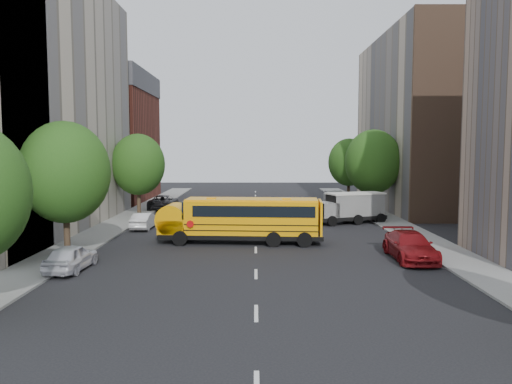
{
  "coord_description": "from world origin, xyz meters",
  "views": [
    {
      "loc": [
        -0.04,
        -32.69,
        6.32
      ],
      "look_at": [
        0.02,
        2.0,
        3.29
      ],
      "focal_mm": 35.0,
      "sensor_mm": 36.0,
      "label": 1
    }
  ],
  "objects_px": {
    "street_tree_5": "(349,162)",
    "safari_truck": "(351,207)",
    "street_tree_1": "(65,172)",
    "parked_car_0": "(71,257)",
    "school_bus": "(240,218)",
    "parked_car_2": "(163,202)",
    "street_tree_4": "(373,162)",
    "parked_car_5": "(334,198)",
    "parked_car_3": "(410,246)",
    "parked_car_1": "(144,221)",
    "street_tree_2": "(138,164)"
  },
  "relations": [
    {
      "from": "parked_car_0",
      "to": "parked_car_5",
      "type": "distance_m",
      "value": 35.22
    },
    {
      "from": "parked_car_1",
      "to": "parked_car_5",
      "type": "xyz_separation_m",
      "value": [
        17.6,
        16.52,
        0.16
      ]
    },
    {
      "from": "street_tree_1",
      "to": "parked_car_5",
      "type": "distance_m",
      "value": 33.59
    },
    {
      "from": "street_tree_5",
      "to": "safari_truck",
      "type": "bearing_deg",
      "value": -99.95
    },
    {
      "from": "street_tree_5",
      "to": "parked_car_5",
      "type": "bearing_deg",
      "value": -124.59
    },
    {
      "from": "street_tree_2",
      "to": "street_tree_5",
      "type": "distance_m",
      "value": 25.06
    },
    {
      "from": "street_tree_5",
      "to": "parked_car_0",
      "type": "height_order",
      "value": "street_tree_5"
    },
    {
      "from": "street_tree_4",
      "to": "parked_car_2",
      "type": "bearing_deg",
      "value": 166.61
    },
    {
      "from": "street_tree_1",
      "to": "parked_car_3",
      "type": "distance_m",
      "value": 20.25
    },
    {
      "from": "street_tree_2",
      "to": "parked_car_1",
      "type": "relative_size",
      "value": 1.97
    },
    {
      "from": "street_tree_1",
      "to": "street_tree_4",
      "type": "distance_m",
      "value": 28.43
    },
    {
      "from": "parked_car_0",
      "to": "parked_car_2",
      "type": "height_order",
      "value": "parked_car_2"
    },
    {
      "from": "street_tree_1",
      "to": "parked_car_5",
      "type": "xyz_separation_m",
      "value": [
        19.8,
        26.81,
        -4.15
      ]
    },
    {
      "from": "street_tree_2",
      "to": "safari_truck",
      "type": "height_order",
      "value": "street_tree_2"
    },
    {
      "from": "safari_truck",
      "to": "parked_car_0",
      "type": "distance_m",
      "value": 24.14
    },
    {
      "from": "parked_car_1",
      "to": "parked_car_5",
      "type": "relative_size",
      "value": 0.8
    },
    {
      "from": "parked_car_2",
      "to": "parked_car_5",
      "type": "relative_size",
      "value": 1.11
    },
    {
      "from": "street_tree_1",
      "to": "parked_car_0",
      "type": "relative_size",
      "value": 1.93
    },
    {
      "from": "parked_car_1",
      "to": "street_tree_4",
      "type": "bearing_deg",
      "value": -156.47
    },
    {
      "from": "safari_truck",
      "to": "parked_car_3",
      "type": "height_order",
      "value": "safari_truck"
    },
    {
      "from": "school_bus",
      "to": "street_tree_5",
      "type": "bearing_deg",
      "value": 68.53
    },
    {
      "from": "street_tree_1",
      "to": "parked_car_0",
      "type": "height_order",
      "value": "street_tree_1"
    },
    {
      "from": "street_tree_2",
      "to": "safari_truck",
      "type": "bearing_deg",
      "value": -14.08
    },
    {
      "from": "street_tree_1",
      "to": "street_tree_5",
      "type": "height_order",
      "value": "street_tree_1"
    },
    {
      "from": "parked_car_3",
      "to": "parked_car_1",
      "type": "bearing_deg",
      "value": 148.3
    },
    {
      "from": "parked_car_0",
      "to": "parked_car_3",
      "type": "bearing_deg",
      "value": -169.33
    },
    {
      "from": "safari_truck",
      "to": "parked_car_1",
      "type": "xyz_separation_m",
      "value": [
        -16.86,
        -2.94,
        -0.72
      ]
    },
    {
      "from": "parked_car_1",
      "to": "parked_car_3",
      "type": "distance_m",
      "value": 20.73
    },
    {
      "from": "street_tree_5",
      "to": "school_bus",
      "type": "bearing_deg",
      "value": -115.21
    },
    {
      "from": "street_tree_5",
      "to": "street_tree_1",
      "type": "bearing_deg",
      "value": -126.25
    },
    {
      "from": "parked_car_2",
      "to": "parked_car_5",
      "type": "bearing_deg",
      "value": -167.51
    },
    {
      "from": "street_tree_4",
      "to": "safari_truck",
      "type": "height_order",
      "value": "street_tree_4"
    },
    {
      "from": "parked_car_0",
      "to": "street_tree_2",
      "type": "bearing_deg",
      "value": -83.48
    },
    {
      "from": "street_tree_5",
      "to": "parked_car_5",
      "type": "xyz_separation_m",
      "value": [
        -2.2,
        -3.19,
        -3.9
      ]
    },
    {
      "from": "parked_car_1",
      "to": "school_bus",
      "type": "bearing_deg",
      "value": 144.84
    },
    {
      "from": "street_tree_4",
      "to": "parked_car_5",
      "type": "relative_size",
      "value": 1.66
    },
    {
      "from": "street_tree_2",
      "to": "school_bus",
      "type": "distance_m",
      "value": 17.15
    },
    {
      "from": "street_tree_5",
      "to": "school_bus",
      "type": "height_order",
      "value": "street_tree_5"
    },
    {
      "from": "safari_truck",
      "to": "parked_car_0",
      "type": "relative_size",
      "value": 1.56
    },
    {
      "from": "school_bus",
      "to": "parked_car_2",
      "type": "height_order",
      "value": "school_bus"
    },
    {
      "from": "school_bus",
      "to": "parked_car_5",
      "type": "height_order",
      "value": "school_bus"
    },
    {
      "from": "street_tree_5",
      "to": "parked_car_0",
      "type": "xyz_separation_m",
      "value": [
        -20.6,
        -33.23,
        -4.0
      ]
    },
    {
      "from": "street_tree_4",
      "to": "parked_car_2",
      "type": "distance_m",
      "value": 21.61
    },
    {
      "from": "street_tree_4",
      "to": "street_tree_5",
      "type": "xyz_separation_m",
      "value": [
        -0.0,
        12.0,
        -0.37
      ]
    },
    {
      "from": "street_tree_1",
      "to": "parked_car_1",
      "type": "bearing_deg",
      "value": 77.93
    },
    {
      "from": "street_tree_1",
      "to": "safari_truck",
      "type": "xyz_separation_m",
      "value": [
        19.06,
        13.22,
        -3.58
      ]
    },
    {
      "from": "street_tree_4",
      "to": "parked_car_2",
      "type": "height_order",
      "value": "street_tree_4"
    },
    {
      "from": "safari_truck",
      "to": "parked_car_0",
      "type": "xyz_separation_m",
      "value": [
        -17.66,
        -16.45,
        -0.67
      ]
    },
    {
      "from": "street_tree_4",
      "to": "parked_car_0",
      "type": "bearing_deg",
      "value": -134.14
    },
    {
      "from": "street_tree_5",
      "to": "parked_car_2",
      "type": "bearing_deg",
      "value": -160.99
    }
  ]
}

